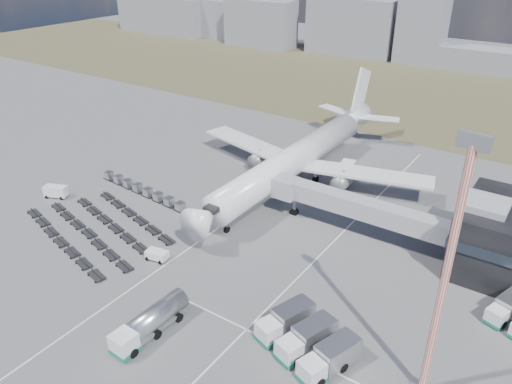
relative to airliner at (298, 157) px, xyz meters
The scene contains 14 objects.
ground 32.81m from the airliner, 90.00° to the right, with size 420.00×420.00×0.00m, color #565659.
grass_strip 77.80m from the airliner, 90.00° to the left, with size 420.00×90.00×0.01m, color #48442B.
lane_markings 31.41m from the airliner, 71.60° to the right, with size 47.12×110.00×0.01m.
jet_bridge 19.89m from the airliner, 36.93° to the right, with size 30.30×3.80×7.05m.
airliner is the anchor object (origin of this frame).
skyline 115.70m from the airliner, 96.56° to the left, with size 318.97×27.62×25.33m.
fuel_tanker 48.13m from the airliner, 82.06° to the right, with size 3.18×11.06×3.54m.
pushback_tug 36.12m from the airliner, 96.41° to the right, with size 3.33×1.87×1.49m, color white.
utility_van 46.57m from the airliner, 137.29° to the right, with size 4.24×1.92×2.27m, color white.
catering_truck 10.32m from the airliner, 38.84° to the left, with size 3.78×6.95×3.02m.
service_trucks_near 45.98m from the airliner, 58.72° to the right, with size 12.30×10.72×3.15m.
uld_row 30.69m from the airliner, 134.83° to the right, with size 23.03×3.33×1.55m.
baggage_dollies 39.90m from the airliner, 117.68° to the right, with size 28.99×20.22×0.73m.
floodlight_mast 53.46m from the airliner, 45.17° to the right, with size 2.81×2.29×29.62m.
Camera 1 is at (43.78, -46.66, 43.96)m, focal length 35.00 mm.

